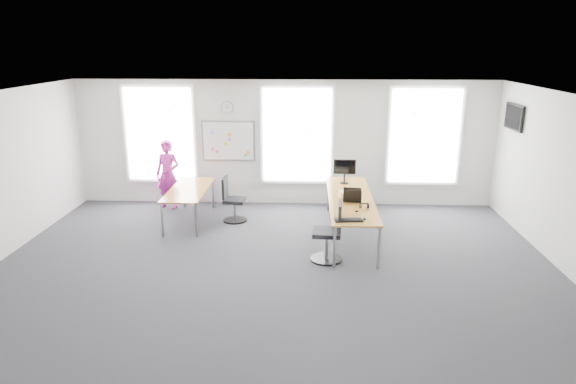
{
  "coord_description": "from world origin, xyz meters",
  "views": [
    {
      "loc": [
        0.6,
        -8.11,
        3.82
      ],
      "look_at": [
        0.2,
        1.2,
        1.1
      ],
      "focal_mm": 32.0,
      "sensor_mm": 36.0,
      "label": 1
    }
  ],
  "objects_px": {
    "desk_right": "(350,200)",
    "desk_left": "(189,192)",
    "monitor": "(345,169)",
    "keyboard": "(349,220)",
    "person": "(168,174)",
    "chair_right": "(330,235)",
    "headphones": "(364,206)",
    "chair_left": "(232,202)"
  },
  "relations": [
    {
      "from": "desk_right",
      "to": "desk_left",
      "type": "distance_m",
      "value": 3.55
    },
    {
      "from": "monitor",
      "to": "keyboard",
      "type": "bearing_deg",
      "value": -91.79
    },
    {
      "from": "keyboard",
      "to": "monitor",
      "type": "distance_m",
      "value": 2.52
    },
    {
      "from": "person",
      "to": "monitor",
      "type": "bearing_deg",
      "value": 4.11
    },
    {
      "from": "chair_right",
      "to": "keyboard",
      "type": "relative_size",
      "value": 2.23
    },
    {
      "from": "desk_right",
      "to": "monitor",
      "type": "relative_size",
      "value": 6.17
    },
    {
      "from": "desk_left",
      "to": "headphones",
      "type": "relative_size",
      "value": 11.28
    },
    {
      "from": "desk_right",
      "to": "monitor",
      "type": "distance_m",
      "value": 1.16
    },
    {
      "from": "desk_left",
      "to": "chair_right",
      "type": "bearing_deg",
      "value": -33.66
    },
    {
      "from": "chair_right",
      "to": "chair_left",
      "type": "xyz_separation_m",
      "value": [
        -2.09,
        2.07,
        -0.05
      ]
    },
    {
      "from": "keyboard",
      "to": "person",
      "type": "bearing_deg",
      "value": 135.36
    },
    {
      "from": "chair_left",
      "to": "person",
      "type": "distance_m",
      "value": 1.91
    },
    {
      "from": "chair_right",
      "to": "chair_left",
      "type": "distance_m",
      "value": 2.94
    },
    {
      "from": "desk_right",
      "to": "keyboard",
      "type": "bearing_deg",
      "value": -95.56
    },
    {
      "from": "headphones",
      "to": "desk_right",
      "type": "bearing_deg",
      "value": 91.24
    },
    {
      "from": "desk_right",
      "to": "chair_right",
      "type": "xyz_separation_m",
      "value": [
        -0.44,
        -1.27,
        -0.28
      ]
    },
    {
      "from": "person",
      "to": "monitor",
      "type": "xyz_separation_m",
      "value": [
        4.13,
        -0.6,
        0.32
      ]
    },
    {
      "from": "person",
      "to": "monitor",
      "type": "distance_m",
      "value": 4.18
    },
    {
      "from": "desk_right",
      "to": "desk_left",
      "type": "xyz_separation_m",
      "value": [
        -3.47,
        0.75,
        -0.08
      ]
    },
    {
      "from": "chair_right",
      "to": "chair_left",
      "type": "relative_size",
      "value": 1.11
    },
    {
      "from": "desk_left",
      "to": "chair_right",
      "type": "relative_size",
      "value": 1.85
    },
    {
      "from": "desk_right",
      "to": "chair_left",
      "type": "distance_m",
      "value": 2.68
    },
    {
      "from": "chair_left",
      "to": "keyboard",
      "type": "height_order",
      "value": "chair_left"
    },
    {
      "from": "desk_right",
      "to": "chair_left",
      "type": "height_order",
      "value": "chair_left"
    },
    {
      "from": "desk_left",
      "to": "chair_right",
      "type": "distance_m",
      "value": 3.64
    },
    {
      "from": "person",
      "to": "headphones",
      "type": "xyz_separation_m",
      "value": [
        4.39,
        -2.37,
        0.04
      ]
    },
    {
      "from": "desk_left",
      "to": "person",
      "type": "xyz_separation_m",
      "value": [
        -0.71,
        0.94,
        0.14
      ]
    },
    {
      "from": "chair_right",
      "to": "keyboard",
      "type": "height_order",
      "value": "chair_right"
    },
    {
      "from": "chair_left",
      "to": "chair_right",
      "type": "bearing_deg",
      "value": -131.0
    },
    {
      "from": "person",
      "to": "desk_right",
      "type": "bearing_deg",
      "value": -9.68
    },
    {
      "from": "desk_left",
      "to": "headphones",
      "type": "bearing_deg",
      "value": -21.24
    },
    {
      "from": "person",
      "to": "headphones",
      "type": "bearing_deg",
      "value": -16.02
    },
    {
      "from": "chair_right",
      "to": "headphones",
      "type": "height_order",
      "value": "chair_right"
    },
    {
      "from": "person",
      "to": "chair_right",
      "type": "bearing_deg",
      "value": -25.98
    },
    {
      "from": "chair_left",
      "to": "monitor",
      "type": "bearing_deg",
      "value": -79.61
    },
    {
      "from": "headphones",
      "to": "chair_right",
      "type": "bearing_deg",
      "value": -152.95
    },
    {
      "from": "chair_right",
      "to": "chair_left",
      "type": "height_order",
      "value": "chair_right"
    },
    {
      "from": "chair_left",
      "to": "person",
      "type": "xyz_separation_m",
      "value": [
        -1.65,
        0.89,
        0.38
      ]
    },
    {
      "from": "chair_right",
      "to": "headphones",
      "type": "distance_m",
      "value": 0.95
    },
    {
      "from": "desk_right",
      "to": "headphones",
      "type": "bearing_deg",
      "value": -73.4
    },
    {
      "from": "chair_left",
      "to": "monitor",
      "type": "distance_m",
      "value": 2.59
    },
    {
      "from": "headphones",
      "to": "monitor",
      "type": "bearing_deg",
      "value": 82.89
    }
  ]
}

